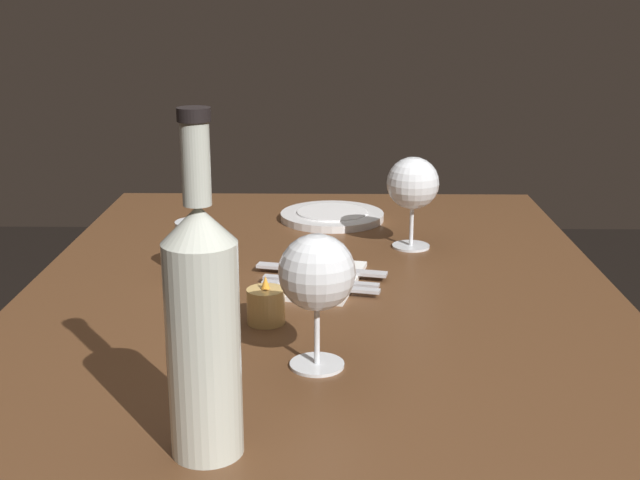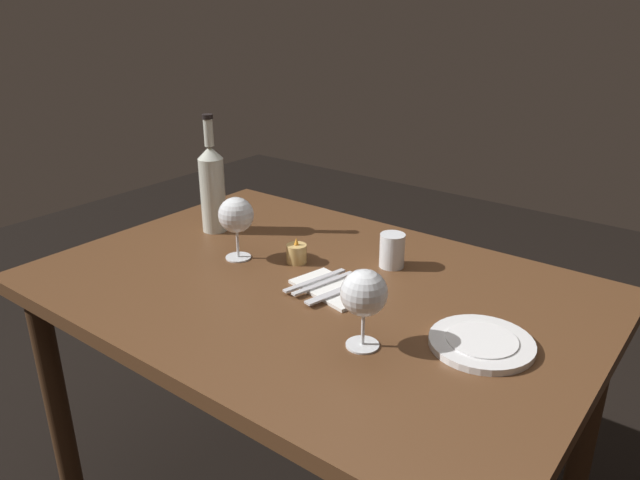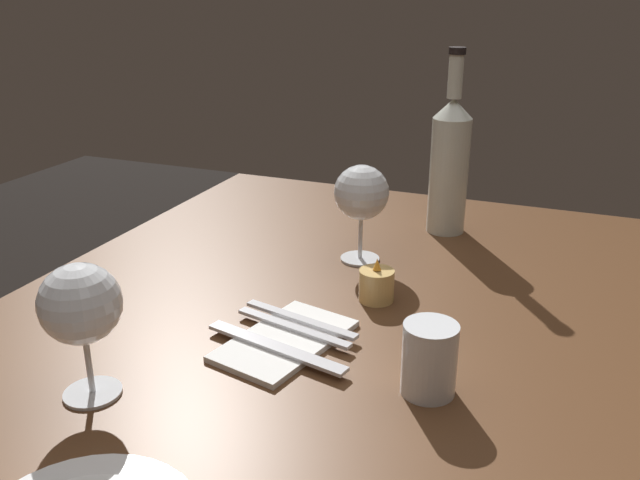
# 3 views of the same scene
# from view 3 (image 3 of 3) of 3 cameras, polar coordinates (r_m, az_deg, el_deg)

# --- Properties ---
(dining_table) EXTENTS (1.30, 0.90, 0.74)m
(dining_table) POSITION_cam_3_polar(r_m,az_deg,el_deg) (0.99, -1.42, -11.67)
(dining_table) COLOR #56351E
(dining_table) RESTS_ON ground
(wine_glass_left) EXTENTS (0.09, 0.09, 0.16)m
(wine_glass_left) POSITION_cam_3_polar(r_m,az_deg,el_deg) (1.11, 3.69, 3.83)
(wine_glass_left) COLOR white
(wine_glass_left) RESTS_ON dining_table
(wine_glass_right) EXTENTS (0.09, 0.09, 0.16)m
(wine_glass_right) POSITION_cam_3_polar(r_m,az_deg,el_deg) (0.78, -19.55, -5.31)
(wine_glass_right) COLOR white
(wine_glass_right) RESTS_ON dining_table
(wine_bottle) EXTENTS (0.07, 0.07, 0.34)m
(wine_bottle) POSITION_cam_3_polar(r_m,az_deg,el_deg) (1.26, 10.87, 6.44)
(wine_bottle) COLOR silver
(wine_bottle) RESTS_ON dining_table
(water_tumbler) EXTENTS (0.06, 0.06, 0.09)m
(water_tumbler) POSITION_cam_3_polar(r_m,az_deg,el_deg) (0.79, 9.19, -10.13)
(water_tumbler) COLOR white
(water_tumbler) RESTS_ON dining_table
(votive_candle) EXTENTS (0.05, 0.05, 0.07)m
(votive_candle) POSITION_cam_3_polar(r_m,az_deg,el_deg) (1.00, 4.78, -3.90)
(votive_candle) COLOR #DBB266
(votive_candle) RESTS_ON dining_table
(folded_napkin) EXTENTS (0.21, 0.15, 0.01)m
(folded_napkin) POSITION_cam_3_polar(r_m,az_deg,el_deg) (0.89, -2.99, -8.45)
(folded_napkin) COLOR white
(folded_napkin) RESTS_ON dining_table
(fork_inner) EXTENTS (0.05, 0.18, 0.00)m
(fork_inner) POSITION_cam_3_polar(r_m,az_deg,el_deg) (0.91, -2.33, -7.38)
(fork_inner) COLOR silver
(fork_inner) RESTS_ON folded_napkin
(fork_outer) EXTENTS (0.05, 0.18, 0.00)m
(fork_outer) POSITION_cam_3_polar(r_m,az_deg,el_deg) (0.93, -1.70, -6.70)
(fork_outer) COLOR silver
(fork_outer) RESTS_ON folded_napkin
(table_knife) EXTENTS (0.07, 0.21, 0.00)m
(table_knife) POSITION_cam_3_polar(r_m,az_deg,el_deg) (0.87, -3.84, -8.98)
(table_knife) COLOR silver
(table_knife) RESTS_ON folded_napkin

